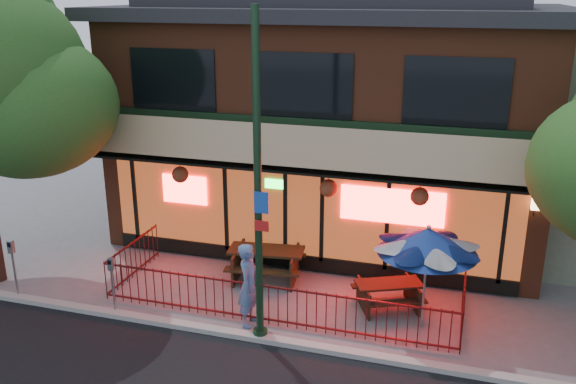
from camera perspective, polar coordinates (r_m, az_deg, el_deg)
name	(u,v)px	position (r m, az deg, el deg)	size (l,w,h in m)	color
ground	(266,329)	(14.04, -2.06, -12.65)	(80.00, 80.00, 0.00)	gray
curb	(259,338)	(13.61, -2.75, -13.46)	(80.00, 0.25, 0.12)	#999993
restaurant_building	(338,96)	(19.15, 4.71, 8.98)	(12.96, 9.49, 8.05)	brown
patio_fence	(273,293)	(14.14, -1.42, -9.45)	(8.44, 2.62, 1.00)	#4C1012
street_light	(258,202)	(12.35, -2.81, -0.96)	(0.43, 0.32, 7.00)	black
picnic_table_left	(266,259)	(16.02, -2.04, -6.30)	(2.12, 1.74, 0.83)	#342413
picnic_table_right	(388,291)	(14.84, 9.37, -9.14)	(1.91, 1.73, 0.66)	black
patio_umbrella	(428,241)	(13.45, 12.95, -4.47)	(2.17, 2.17, 2.48)	gray
pedestrian	(249,285)	(13.77, -3.65, -8.66)	(0.72, 0.47, 1.96)	#506EA1
parking_meter_near	(112,277)	(14.71, -16.15, -7.61)	(0.15, 0.13, 1.43)	gray
parking_meter_far	(13,260)	(16.25, -24.35, -5.79)	(0.14, 0.13, 1.53)	gray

